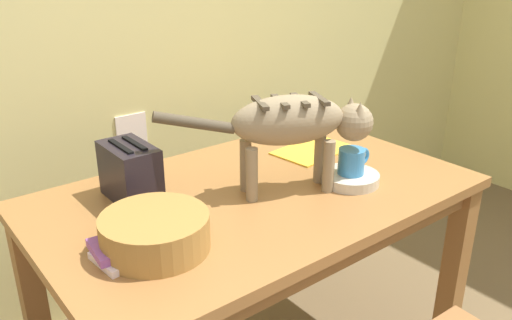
# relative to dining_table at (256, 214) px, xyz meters

# --- Properties ---
(dining_table) EXTENTS (1.35, 0.82, 0.72)m
(dining_table) POSITION_rel_dining_table_xyz_m (0.00, 0.00, 0.00)
(dining_table) COLOR #936233
(dining_table) RESTS_ON ground_plane
(cat) EXTENTS (0.63, 0.31, 0.31)m
(cat) POSITION_rel_dining_table_xyz_m (0.10, -0.08, 0.30)
(cat) COLOR #8A7758
(cat) RESTS_ON dining_table
(saucer_bowl) EXTENTS (0.19, 0.19, 0.03)m
(saucer_bowl) POSITION_rel_dining_table_xyz_m (0.27, -0.15, 0.10)
(saucer_bowl) COLOR beige
(saucer_bowl) RESTS_ON dining_table
(coffee_mug) EXTENTS (0.13, 0.08, 0.08)m
(coffee_mug) POSITION_rel_dining_table_xyz_m (0.27, -0.15, 0.16)
(coffee_mug) COLOR #3681BF
(coffee_mug) RESTS_ON saucer_bowl
(magazine) EXTENTS (0.31, 0.22, 0.01)m
(magazine) POSITION_rel_dining_table_xyz_m (0.38, 0.13, 0.09)
(magazine) COLOR yellow
(magazine) RESTS_ON dining_table
(book_stack) EXTENTS (0.17, 0.15, 0.04)m
(book_stack) POSITION_rel_dining_table_xyz_m (-0.48, -0.10, 0.11)
(book_stack) COLOR silver
(book_stack) RESTS_ON dining_table
(wicker_basket) EXTENTS (0.27, 0.27, 0.09)m
(wicker_basket) POSITION_rel_dining_table_xyz_m (-0.41, -0.12, 0.14)
(wicker_basket) COLOR olive
(wicker_basket) RESTS_ON dining_table
(toaster) EXTENTS (0.12, 0.20, 0.18)m
(toaster) POSITION_rel_dining_table_xyz_m (-0.33, 0.18, 0.17)
(toaster) COLOR black
(toaster) RESTS_ON dining_table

